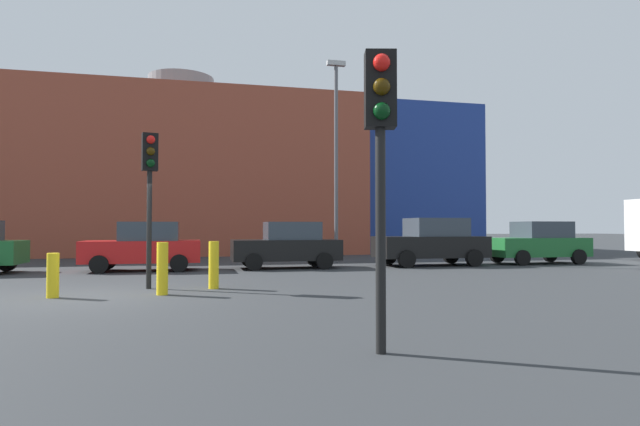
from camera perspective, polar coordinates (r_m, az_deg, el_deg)
name	(u,v)px	position (r m, az deg, el deg)	size (l,w,h in m)	color
ground_plane	(87,297)	(12.23, -23.99, -8.30)	(200.00, 200.00, 0.00)	#2D3033
building_backdrop	(180,180)	(33.85, -14.91, 3.51)	(34.98, 13.62, 10.83)	#9E4733
parked_car_2	(144,246)	(18.73, -18.55, -3.46)	(3.81, 1.87, 1.65)	red
parked_car_3	(287,245)	(18.94, -3.56, -3.51)	(3.83, 1.88, 1.66)	black
parked_car_4	(432,242)	(20.67, 12.03, -3.09)	(4.20, 2.06, 1.82)	black
parked_car_5	(538,243)	(23.08, 22.61, -2.99)	(3.93, 1.93, 1.70)	#1E662D
traffic_light_near_right	(381,130)	(6.22, 6.59, 8.95)	(0.40, 0.39, 3.52)	black
traffic_light_island	(150,174)	(13.21, -18.00, 4.05)	(0.40, 0.39, 3.72)	black
bollard_yellow_0	(214,265)	(12.83, -11.47, -5.55)	(0.24, 0.24, 1.13)	yellow
bollard_yellow_1	(53,275)	(12.28, -27.02, -6.06)	(0.24, 0.24, 0.93)	yellow
bollard_yellow_2	(162,269)	(11.92, -16.75, -5.79)	(0.24, 0.24, 1.14)	yellow
street_lamp	(336,149)	(22.44, 1.76, 7.01)	(0.80, 0.24, 8.57)	#59595E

